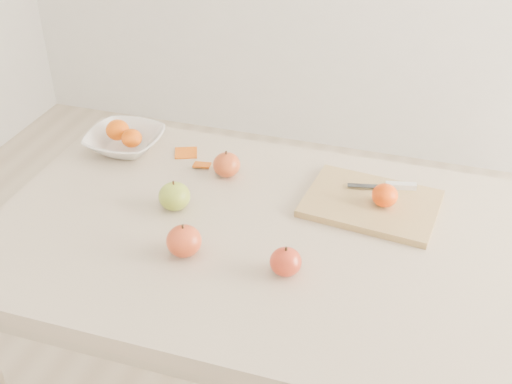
% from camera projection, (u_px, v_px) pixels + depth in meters
% --- Properties ---
extents(table, '(1.20, 0.80, 0.75)m').
position_uv_depth(table, '(250.00, 262.00, 1.53)').
color(table, beige).
rests_on(table, ground).
extents(cutting_board, '(0.33, 0.26, 0.02)m').
position_uv_depth(cutting_board, '(371.00, 203.00, 1.54)').
color(cutting_board, tan).
rests_on(cutting_board, table).
extents(board_tangerine, '(0.06, 0.06, 0.05)m').
position_uv_depth(board_tangerine, '(385.00, 195.00, 1.51)').
color(board_tangerine, '#DF4B07').
rests_on(board_tangerine, cutting_board).
extents(fruit_bowl, '(0.20, 0.20, 0.05)m').
position_uv_depth(fruit_bowl, '(125.00, 141.00, 1.77)').
color(fruit_bowl, white).
rests_on(fruit_bowl, table).
extents(bowl_tangerine_near, '(0.06, 0.06, 0.06)m').
position_uv_depth(bowl_tangerine_near, '(118.00, 130.00, 1.77)').
color(bowl_tangerine_near, '#E95E08').
rests_on(bowl_tangerine_near, fruit_bowl).
extents(bowl_tangerine_far, '(0.06, 0.06, 0.05)m').
position_uv_depth(bowl_tangerine_far, '(132.00, 138.00, 1.73)').
color(bowl_tangerine_far, orange).
rests_on(bowl_tangerine_far, fruit_bowl).
extents(orange_peel_a, '(0.07, 0.06, 0.01)m').
position_uv_depth(orange_peel_a, '(186.00, 154.00, 1.75)').
color(orange_peel_a, '#CB560E').
rests_on(orange_peel_a, table).
extents(orange_peel_b, '(0.05, 0.04, 0.01)m').
position_uv_depth(orange_peel_b, '(202.00, 166.00, 1.70)').
color(orange_peel_b, '#CA550E').
rests_on(orange_peel_b, table).
extents(paring_knife, '(0.17, 0.06, 0.01)m').
position_uv_depth(paring_knife, '(395.00, 186.00, 1.58)').
color(paring_knife, white).
rests_on(paring_knife, cutting_board).
extents(apple_green, '(0.08, 0.08, 0.07)m').
position_uv_depth(apple_green, '(175.00, 196.00, 1.52)').
color(apple_green, olive).
rests_on(apple_green, table).
extents(apple_red_a, '(0.07, 0.07, 0.06)m').
position_uv_depth(apple_red_a, '(227.00, 165.00, 1.65)').
color(apple_red_a, maroon).
rests_on(apple_red_a, table).
extents(apple_red_e, '(0.07, 0.07, 0.06)m').
position_uv_depth(apple_red_e, '(286.00, 262.00, 1.33)').
color(apple_red_e, maroon).
rests_on(apple_red_e, table).
extents(apple_red_c, '(0.08, 0.08, 0.07)m').
position_uv_depth(apple_red_c, '(184.00, 241.00, 1.38)').
color(apple_red_c, maroon).
rests_on(apple_red_c, table).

